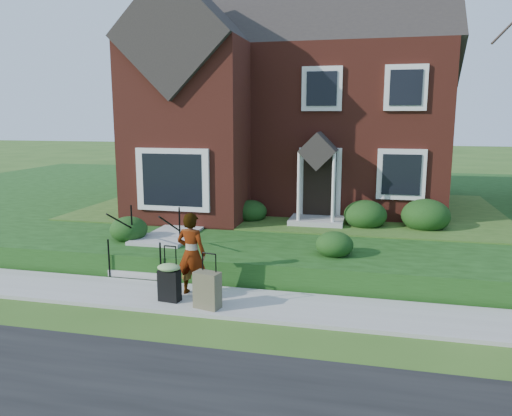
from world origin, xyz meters
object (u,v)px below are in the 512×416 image
(front_steps, at_px, (153,251))
(woman, at_px, (191,254))
(suitcase_olive, at_px, (207,290))
(suitcase_black, at_px, (169,280))

(front_steps, bearing_deg, woman, -44.93)
(woman, bearing_deg, suitcase_olive, 137.17)
(suitcase_olive, bearing_deg, suitcase_black, -178.28)
(front_steps, distance_m, woman, 2.38)
(suitcase_black, height_order, suitcase_olive, suitcase_black)
(woman, height_order, suitcase_olive, woman)
(woman, xyz_separation_m, suitcase_black, (-0.30, -0.49, -0.44))
(front_steps, bearing_deg, suitcase_black, -57.75)
(woman, distance_m, suitcase_olive, 1.02)
(front_steps, bearing_deg, suitcase_olive, -46.26)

